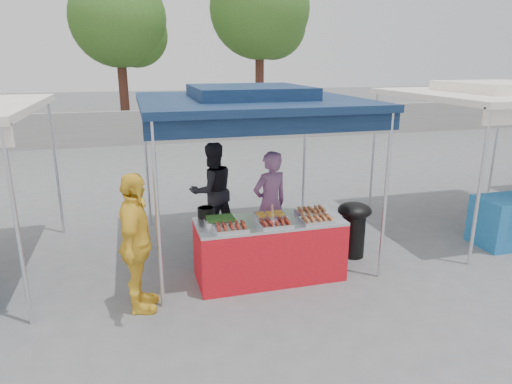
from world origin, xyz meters
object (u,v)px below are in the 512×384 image
object	(u,v)px
cooking_pot	(206,212)
customer_person	(136,244)
vendor_table	(269,249)
helper_man	(212,191)
vendor_woman	(270,204)
wok_burner	(354,225)

from	to	relation	value
cooking_pot	customer_person	size ratio (longest dim) A/B	0.14
vendor_table	helper_man	distance (m)	1.83
vendor_woman	helper_man	xyz separation A→B (m)	(-0.72, 0.97, -0.00)
helper_man	vendor_table	bearing A→B (deg)	90.26
wok_burner	helper_man	bearing A→B (deg)	130.26
cooking_pot	customer_person	distance (m)	1.22
vendor_table	helper_man	bearing A→B (deg)	105.61
vendor_woman	customer_person	world-z (taller)	customer_person
wok_burner	vendor_table	bearing A→B (deg)	179.08
wok_burner	vendor_woman	bearing A→B (deg)	147.21
vendor_table	cooking_pot	bearing A→B (deg)	156.21
vendor_woman	wok_burner	bearing A→B (deg)	144.20
vendor_table	wok_burner	xyz separation A→B (m)	(1.46, 0.35, 0.09)
helper_man	wok_burner	bearing A→B (deg)	129.43
wok_burner	vendor_woman	xyz separation A→B (m)	(-1.22, 0.40, 0.31)
cooking_pot	helper_man	world-z (taller)	helper_man
vendor_table	wok_burner	world-z (taller)	wok_burner
vendor_table	vendor_woman	xyz separation A→B (m)	(0.24, 0.76, 0.40)
cooking_pot	customer_person	xyz separation A→B (m)	(-0.96, -0.75, -0.06)
vendor_table	vendor_woman	size ratio (longest dim) A/B	1.22
cooking_pot	vendor_woman	bearing A→B (deg)	20.81
vendor_table	vendor_woman	distance (m)	0.89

